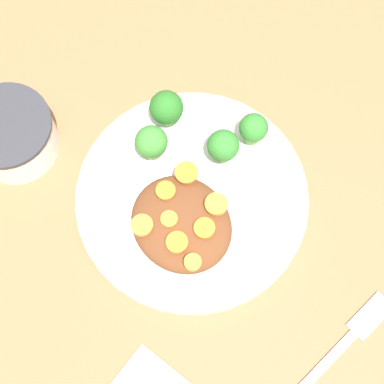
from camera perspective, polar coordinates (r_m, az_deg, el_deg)
name	(u,v)px	position (r m, az deg, el deg)	size (l,w,h in m)	color
ground_plane	(192,201)	(0.73, 0.00, -0.83)	(4.00, 4.00, 0.00)	#8C603D
plate	(192,198)	(0.72, 0.00, -0.55)	(0.26, 0.26, 0.02)	silver
dip_bowl	(10,134)	(0.75, -15.87, 5.02)	(0.10, 0.10, 0.06)	white
stew_mound	(182,224)	(0.68, -0.94, -2.85)	(0.10, 0.12, 0.03)	brown
broccoli_floret_0	(223,146)	(0.70, 2.78, 4.08)	(0.04, 0.04, 0.05)	#7FA85B
broccoli_floret_1	(166,108)	(0.72, -2.28, 7.44)	(0.04, 0.04, 0.05)	#7FA85B
broccoli_floret_2	(253,129)	(0.72, 5.48, 5.61)	(0.03, 0.03, 0.05)	#759E51
broccoli_floret_3	(149,145)	(0.70, -3.86, 4.21)	(0.04, 0.04, 0.05)	#7FA85B
carrot_slice_0	(166,191)	(0.68, -2.36, 0.12)	(0.02, 0.02, 0.00)	orange
carrot_slice_1	(186,173)	(0.68, -0.50, 1.73)	(0.03, 0.03, 0.00)	orange
carrot_slice_2	(204,228)	(0.66, 1.10, -3.24)	(0.02, 0.02, 0.01)	orange
carrot_slice_3	(177,243)	(0.66, -1.35, -4.51)	(0.02, 0.02, 0.01)	orange
carrot_slice_4	(145,228)	(0.66, -4.24, -3.24)	(0.02, 0.02, 0.01)	orange
carrot_slice_5	(169,219)	(0.67, -2.05, -2.42)	(0.02, 0.02, 0.00)	orange
carrot_slice_6	(193,262)	(0.65, 0.06, -6.25)	(0.02, 0.02, 0.01)	orange
carrot_slice_7	(216,204)	(0.67, 2.16, -1.10)	(0.02, 0.02, 0.01)	orange
fork	(344,344)	(0.71, 13.36, -13.01)	(0.17, 0.03, 0.01)	#B8B8B8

